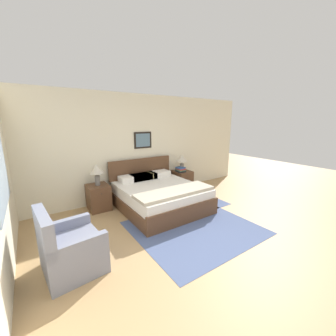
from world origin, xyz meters
name	(u,v)px	position (x,y,z in m)	size (l,w,h in m)	color
ground_plane	(217,253)	(0.00, 0.00, 0.00)	(16.00, 16.00, 0.00)	tan
wall_back	(132,147)	(0.00, 2.95, 1.30)	(7.40, 0.09, 2.60)	beige
area_rug_main	(194,228)	(0.23, 0.77, 0.00)	(2.16, 1.96, 0.01)	#47567F
area_rug_bedside	(202,201)	(1.27, 1.68, 0.00)	(0.87, 1.12, 0.01)	#47567F
bed	(159,195)	(0.18, 1.95, 0.30)	(1.71, 1.90, 1.01)	brown
armchair	(69,249)	(-1.87, 0.86, 0.30)	(0.77, 0.82, 0.89)	gray
nightstand_near_window	(99,197)	(-1.00, 2.62, 0.28)	(0.45, 0.53, 0.56)	brown
nightstand_by_door	(182,180)	(1.37, 2.62, 0.28)	(0.45, 0.53, 0.56)	brown
table_lamp_near_window	(97,170)	(-0.99, 2.62, 0.90)	(0.31, 0.31, 0.47)	slate
table_lamp_by_door	(182,159)	(1.36, 2.62, 0.90)	(0.31, 0.31, 0.47)	slate
book_thick_bottom	(180,171)	(1.26, 2.57, 0.58)	(0.23, 0.26, 0.04)	#232328
book_hardcover_middle	(180,170)	(1.26, 2.57, 0.62)	(0.20, 0.28, 0.03)	#4C7551
book_novel_upper	(180,169)	(1.26, 2.57, 0.65)	(0.19, 0.28, 0.03)	#B7332D
book_slim_near_top	(180,168)	(1.26, 2.57, 0.68)	(0.22, 0.24, 0.04)	#335693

